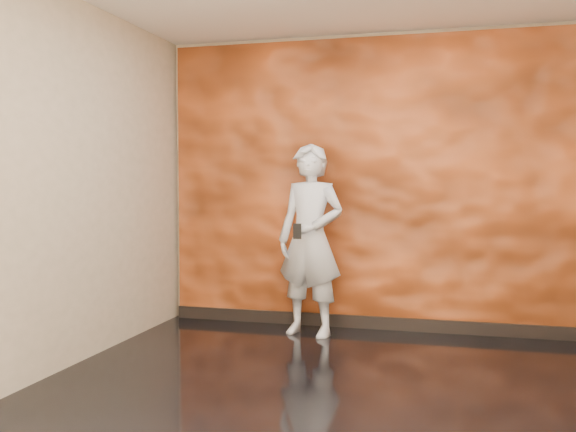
# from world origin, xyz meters

# --- Properties ---
(room) EXTENTS (4.02, 4.02, 2.81)m
(room) POSITION_xyz_m (0.00, 0.00, 1.40)
(room) COLOR black
(room) RESTS_ON ground
(feature_wall) EXTENTS (3.90, 0.06, 2.75)m
(feature_wall) POSITION_xyz_m (0.00, 1.96, 1.38)
(feature_wall) COLOR orange
(feature_wall) RESTS_ON ground
(baseboard) EXTENTS (3.90, 0.04, 0.12)m
(baseboard) POSITION_xyz_m (0.00, 1.92, 0.06)
(baseboard) COLOR black
(baseboard) RESTS_ON ground
(man) EXTENTS (0.72, 0.56, 1.74)m
(man) POSITION_xyz_m (-0.47, 1.54, 0.87)
(man) COLOR #A9AFBA
(man) RESTS_ON ground
(phone) EXTENTS (0.07, 0.02, 0.14)m
(phone) POSITION_xyz_m (-0.53, 1.27, 0.97)
(phone) COLOR black
(phone) RESTS_ON man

